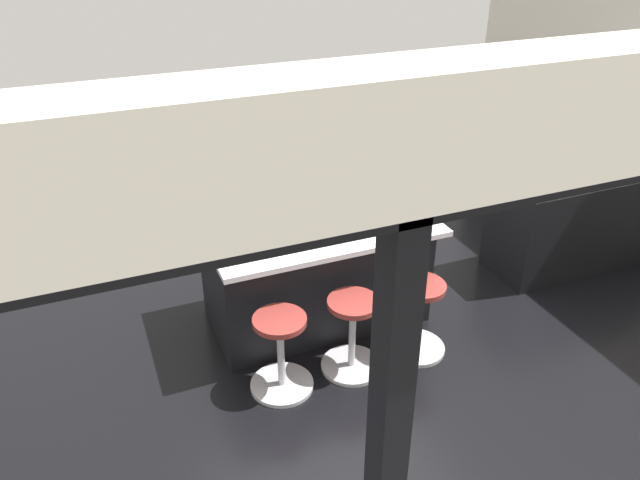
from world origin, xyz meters
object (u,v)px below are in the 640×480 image
at_px(apple_green, 348,200).
at_px(apple_yellow, 327,202).
at_px(stool_by_window, 418,320).
at_px(stool_middle, 352,337).
at_px(cutting_board, 335,208).
at_px(water_bottle, 265,209).
at_px(stool_near_camera, 281,355).
at_px(kitchen_island, 315,268).
at_px(oven_range, 508,152).

bearing_deg(apple_green, apple_yellow, -2.85).
distance_m(stool_by_window, apple_green, 1.06).
distance_m(stool_middle, cutting_board, 1.02).
relative_size(stool_by_window, apple_green, 8.16).
bearing_deg(apple_yellow, water_bottle, 6.80).
xyz_separation_m(stool_middle, apple_green, (-0.31, -0.80, 0.66)).
relative_size(stool_by_window, apple_yellow, 7.69).
distance_m(apple_yellow, water_bottle, 0.52).
bearing_deg(apple_green, stool_near_camera, 43.39).
distance_m(kitchen_island, apple_yellow, 0.53).
bearing_deg(apple_yellow, cutting_board, 157.27).
bearing_deg(water_bottle, kitchen_island, 171.77).
xyz_separation_m(apple_green, water_bottle, (0.68, 0.05, 0.07)).
distance_m(stool_near_camera, cutting_board, 1.24).
relative_size(kitchen_island, stool_middle, 2.90).
bearing_deg(stool_near_camera, cutting_board, -133.26).
relative_size(stool_by_window, cutting_board, 1.62).
distance_m(stool_by_window, stool_middle, 0.53).
xyz_separation_m(oven_range, kitchen_island, (3.00, 1.52, 0.01)).
xyz_separation_m(stool_middle, cutting_board, (-0.20, -0.78, 0.62)).
xyz_separation_m(kitchen_island, stool_near_camera, (0.53, 0.69, -0.17)).
bearing_deg(water_bottle, cutting_board, -176.44).
relative_size(stool_middle, stool_near_camera, 1.00).
relative_size(stool_middle, apple_green, 8.16).
xyz_separation_m(stool_middle, apple_yellow, (-0.14, -0.81, 0.66)).
height_order(oven_range, stool_near_camera, oven_range).
bearing_deg(stool_by_window, apple_yellow, -64.42).
bearing_deg(apple_yellow, stool_near_camera, 50.09).
xyz_separation_m(kitchen_island, stool_by_window, (-0.53, 0.69, -0.17)).
relative_size(stool_by_window, water_bottle, 1.87).
xyz_separation_m(cutting_board, apple_yellow, (0.06, -0.03, 0.05)).
relative_size(kitchen_island, stool_by_window, 2.90).
height_order(stool_by_window, apple_yellow, apple_yellow).
height_order(cutting_board, water_bottle, water_bottle).
relative_size(stool_middle, apple_yellow, 7.69).
relative_size(cutting_board, apple_green, 5.04).
bearing_deg(apple_yellow, kitchen_island, 38.31).
bearing_deg(water_bottle, stool_by_window, 140.27).
bearing_deg(oven_range, apple_green, 27.85).
height_order(kitchen_island, apple_yellow, apple_yellow).
relative_size(oven_range, stool_near_camera, 1.48).
xyz_separation_m(kitchen_island, apple_yellow, (-0.14, -0.11, 0.49)).
height_order(oven_range, stool_middle, oven_range).
distance_m(oven_range, stool_by_window, 3.32).
relative_size(oven_range, stool_by_window, 1.48).
distance_m(apple_yellow, apple_green, 0.17).
height_order(oven_range, apple_green, apple_green).
relative_size(apple_yellow, apple_green, 1.06).
distance_m(oven_range, water_bottle, 3.72).
distance_m(kitchen_island, stool_middle, 0.71).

